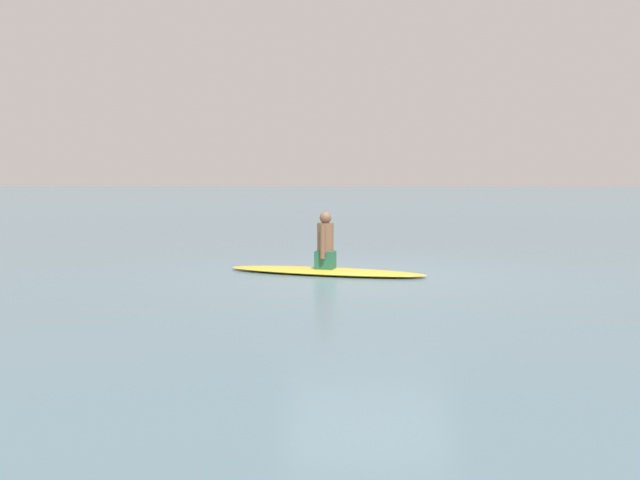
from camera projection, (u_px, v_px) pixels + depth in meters
name	position (u px, v px, depth m)	size (l,w,h in m)	color
ground_plane	(369.00, 278.00, 9.53)	(400.00, 400.00, 0.00)	slate
surfboard	(325.00, 271.00, 9.92)	(3.20, 0.71, 0.09)	gold
person_paddler	(325.00, 243.00, 9.88)	(0.34, 0.39, 0.90)	#26664C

